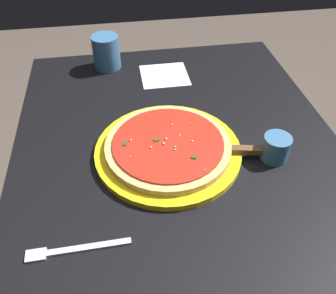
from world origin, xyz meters
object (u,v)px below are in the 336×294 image
at_px(cup_tall_drink, 106,52).
at_px(serving_plate, 168,151).
at_px(cup_small_sauce, 276,148).
at_px(napkin_folded_right, 164,75).
at_px(pizza, 168,145).
at_px(fork, 72,250).
at_px(pizza_server, 240,149).

bearing_deg(cup_tall_drink, serving_plate, 16.26).
height_order(cup_tall_drink, cup_small_sauce, cup_tall_drink).
height_order(cup_tall_drink, napkin_folded_right, cup_tall_drink).
bearing_deg(cup_tall_drink, pizza, 16.26).
bearing_deg(napkin_folded_right, cup_tall_drink, -115.78).
distance_m(serving_plate, cup_tall_drink, 0.44).
xyz_separation_m(napkin_folded_right, fork, (0.56, -0.25, 0.00)).
distance_m(cup_small_sauce, napkin_folded_right, 0.43).
bearing_deg(cup_tall_drink, pizza_server, 31.80).
xyz_separation_m(pizza_server, napkin_folded_right, (-0.37, -0.11, -0.02)).
bearing_deg(pizza, napkin_folded_right, 172.56).
distance_m(pizza, pizza_server, 0.16).
relative_size(pizza, napkin_folded_right, 2.04).
distance_m(pizza_server, fork, 0.41).
distance_m(pizza, cup_tall_drink, 0.44).
height_order(pizza_server, napkin_folded_right, pizza_server).
distance_m(serving_plate, cup_small_sauce, 0.24).
bearing_deg(cup_small_sauce, pizza, -102.40).
height_order(pizza_server, cup_tall_drink, cup_tall_drink).
relative_size(pizza_server, fork, 1.20).
bearing_deg(pizza_server, cup_small_sauce, 76.71).
xyz_separation_m(cup_small_sauce, napkin_folded_right, (-0.39, -0.19, -0.03)).
height_order(serving_plate, cup_small_sauce, cup_small_sauce).
relative_size(pizza_server, napkin_folded_right, 1.61).
height_order(pizza, napkin_folded_right, pizza).
xyz_separation_m(pizza, fork, (0.22, -0.21, -0.02)).
relative_size(serving_plate, napkin_folded_right, 2.39).
height_order(pizza, cup_small_sauce, cup_small_sauce).
height_order(pizza_server, fork, pizza_server).
bearing_deg(serving_plate, napkin_folded_right, 172.57).
bearing_deg(fork, cup_small_sauce, 110.89).
xyz_separation_m(pizza, cup_small_sauce, (0.05, 0.23, 0.00)).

